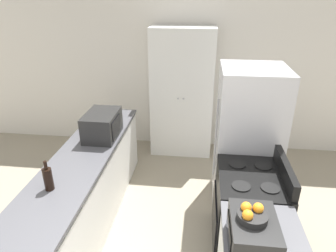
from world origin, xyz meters
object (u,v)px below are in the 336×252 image
stove (248,212)px  wine_bottle (48,179)px  microwave (102,125)px  fruit_bowl (252,214)px  refrigerator (247,139)px  pantry_cabinet (182,93)px  toaster_oven (252,234)px

stove → wine_bottle: size_ratio=3.62×
microwave → wine_bottle: (-0.15, -1.07, -0.04)m
stove → fruit_bowl: size_ratio=5.14×
refrigerator → fruit_bowl: size_ratio=8.58×
refrigerator → fruit_bowl: bearing=-96.8°
stove → microwave: (-1.68, 0.65, 0.59)m
microwave → wine_bottle: microwave is taller
stove → refrigerator: 0.92m
pantry_cabinet → stove: size_ratio=1.94×
stove → microwave: size_ratio=1.98×
stove → wine_bottle: wine_bottle is taller
refrigerator → toaster_oven: refrigerator is taller
refrigerator → microwave: size_ratio=3.30×
microwave → fruit_bowl: size_ratio=2.60×
toaster_oven → fruit_bowl: size_ratio=2.15×
stove → microwave: 1.90m
stove → fruit_bowl: bearing=-100.2°
pantry_cabinet → wine_bottle: size_ratio=7.01×
pantry_cabinet → refrigerator: (0.88, -1.21, -0.14)m
wine_bottle → toaster_oven: size_ratio=0.66×
refrigerator → toaster_oven: size_ratio=3.98×
fruit_bowl → wine_bottle: bearing=164.5°
microwave → toaster_oven: size_ratio=1.21×
fruit_bowl → pantry_cabinet: bearing=103.0°
refrigerator → wine_bottle: size_ratio=6.03×
microwave → wine_bottle: bearing=-97.8°
pantry_cabinet → stove: bearing=-67.7°
wine_bottle → fruit_bowl: 1.74m
wine_bottle → toaster_oven: (1.69, -0.47, 0.01)m
refrigerator → stove: bearing=-93.1°
toaster_oven → fruit_bowl: bearing=157.3°
toaster_oven → pantry_cabinet: bearing=103.4°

